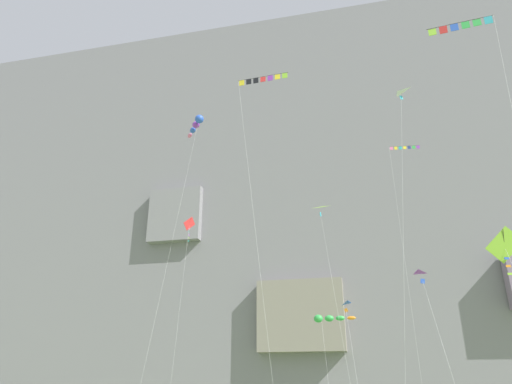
# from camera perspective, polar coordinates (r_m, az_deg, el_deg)

# --- Properties ---
(cliff_face) EXTENTS (180.00, 23.47, 62.10)m
(cliff_face) POSITION_cam_1_polar(r_m,az_deg,el_deg) (79.74, 5.99, -1.70)
(cliff_face) COLOR gray
(cliff_face) RESTS_ON ground
(kite_delta_upper_right) EXTENTS (1.11, 5.89, 10.16)m
(kite_delta_upper_right) POSITION_cam_1_polar(r_m,az_deg,el_deg) (35.48, 20.03, -10.29)
(kite_delta_upper_right) COLOR purple
(kite_delta_upper_right) RESTS_ON ground
(kite_windsock_low_center) EXTENTS (4.01, 3.81, 9.57)m
(kite_windsock_low_center) POSITION_cam_1_polar(r_m,az_deg,el_deg) (47.63, 8.66, -14.77)
(kite_windsock_low_center) COLOR green
(kite_windsock_low_center) RESTS_ON ground
(kite_diamond_high_right) EXTENTS (0.84, 4.74, 21.42)m
(kite_diamond_high_right) POSITION_cam_1_polar(r_m,az_deg,el_deg) (55.02, -8.09, -4.65)
(kite_diamond_high_right) COLOR red
(kite_diamond_high_right) RESTS_ON ground
(kite_banner_front_field) EXTENTS (4.72, 1.88, 29.24)m
(kite_banner_front_field) POSITION_cam_1_polar(r_m,az_deg,el_deg) (43.46, 0.81, 12.06)
(kite_banner_front_field) COLOR black
(kite_banner_front_field) RESTS_ON ground
(kite_windsock_far_right) EXTENTS (3.89, 7.67, 32.67)m
(kite_windsock_far_right) POSITION_cam_1_polar(r_m,az_deg,el_deg) (57.47, -7.17, 8.02)
(kite_windsock_far_right) COLOR blue
(kite_windsock_far_right) RESTS_ON ground
(kite_delta_mid_left) EXTENTS (2.96, 2.35, 17.88)m
(kite_delta_mid_left) POSITION_cam_1_polar(r_m,az_deg,el_deg) (43.02, 7.70, -3.06)
(kite_delta_mid_left) COLOR #8CCC33
(kite_delta_mid_left) RESTS_ON ground
(kite_delta_near_cliff) EXTENTS (1.84, 5.60, 9.66)m
(kite_delta_near_cliff) POSITION_cam_1_polar(r_m,az_deg,el_deg) (44.23, 10.38, -14.12)
(kite_delta_near_cliff) COLOR blue
(kite_delta_near_cliff) RESTS_ON ground
(kite_diamond_low_right) EXTENTS (2.56, 4.00, 13.07)m
(kite_diamond_low_right) POSITION_cam_1_polar(r_m,az_deg,el_deg) (35.47, 27.72, -5.86)
(kite_diamond_low_right) COLOR #8CCC33
(kite_diamond_low_right) RESTS_ON ground
(kite_delta_mid_right) EXTENTS (3.32, 3.16, 27.37)m
(kite_delta_mid_right) POSITION_cam_1_polar(r_m,az_deg,el_deg) (44.43, 16.68, 9.80)
(kite_delta_mid_right) COLOR white
(kite_delta_mid_right) RESTS_ON ground
(kite_banner_high_center) EXTENTS (4.11, 5.50, 25.42)m
(kite_banner_high_center) POSITION_cam_1_polar(r_m,az_deg,el_deg) (34.88, 23.66, 16.69)
(kite_banner_high_center) COLOR black
(kite_banner_high_center) RESTS_ON ground
(kite_banner_low_left) EXTENTS (3.22, 2.77, 27.00)m
(kite_banner_low_left) POSITION_cam_1_polar(r_m,az_deg,el_deg) (51.66, 17.49, 1.89)
(kite_banner_low_left) COLOR black
(kite_banner_low_left) RESTS_ON ground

